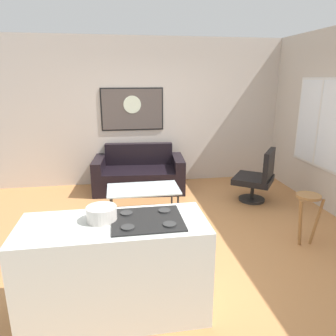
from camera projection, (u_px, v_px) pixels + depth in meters
The scene contains 10 objects.
ground at pixel (172, 238), 4.23m from camera, with size 6.40×6.40×0.04m, color #BD7E48.
back_wall at pixel (150, 113), 6.14m from camera, with size 6.40×0.05×2.80m, color beige.
couch at pixel (139, 175), 5.96m from camera, with size 1.72×0.98×0.83m.
coffee_table at pixel (143, 190), 4.76m from camera, with size 1.08×0.63×0.44m.
armchair at pixel (258, 177), 5.32m from camera, with size 0.86×0.87×0.91m.
bar_stool at pixel (307, 207), 3.93m from camera, with size 0.34×0.34×0.66m.
kitchen_counter at pixel (116, 269), 2.75m from camera, with size 1.59×0.66×0.91m.
mixing_bowl at pixel (102, 214), 2.66m from camera, with size 0.26×0.26×0.13m.
wall_painting at pixel (132, 109), 6.02m from camera, with size 1.19×0.03×0.81m.
window at pixel (319, 123), 5.11m from camera, with size 0.03×1.22×1.43m.
Camera 1 is at (-0.66, -3.75, 2.05)m, focal length 33.64 mm.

